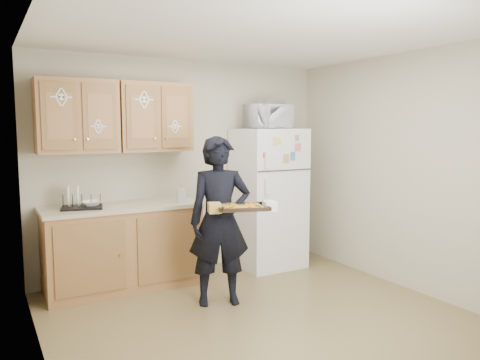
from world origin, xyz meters
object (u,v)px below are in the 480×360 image
object	(u,v)px
refrigerator	(268,198)
baking_tray	(243,208)
microwave	(268,117)
person	(220,221)
dish_rack	(82,201)

from	to	relation	value
refrigerator	baking_tray	xyz separation A→B (m)	(-1.01, -1.13, 0.13)
refrigerator	baking_tray	world-z (taller)	refrigerator
microwave	baking_tray	bearing A→B (deg)	-134.05
person	dish_rack	world-z (taller)	person
person	microwave	distance (m)	1.68
person	baking_tray	size ratio (longest dim) A/B	3.55
person	microwave	bearing A→B (deg)	54.52
refrigerator	microwave	distance (m)	1.00
person	dish_rack	xyz separation A→B (m)	(-1.11, 0.89, 0.16)
refrigerator	dish_rack	world-z (taller)	refrigerator
person	dish_rack	distance (m)	1.43
microwave	dish_rack	distance (m)	2.34
microwave	dish_rack	size ratio (longest dim) A/B	1.31
refrigerator	baking_tray	size ratio (longest dim) A/B	3.69
person	baking_tray	bearing A→B (deg)	-54.71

